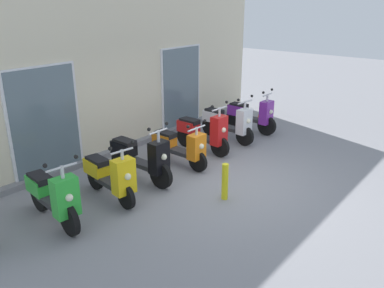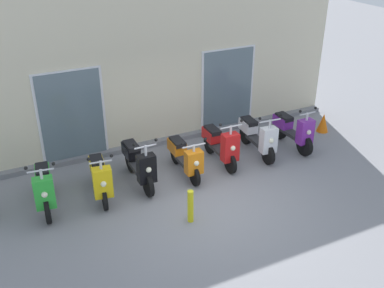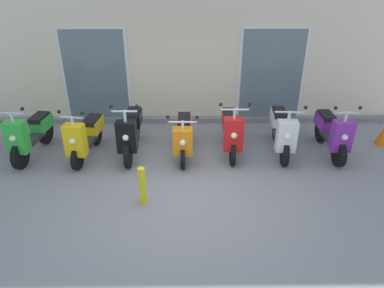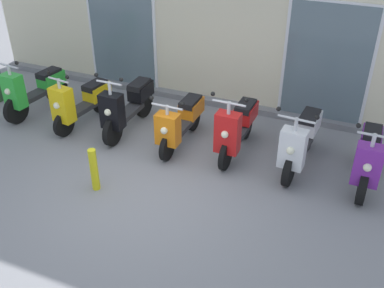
{
  "view_description": "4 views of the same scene",
  "coord_description": "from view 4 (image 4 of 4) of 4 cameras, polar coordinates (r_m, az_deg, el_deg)",
  "views": [
    {
      "loc": [
        -6.13,
        -4.05,
        3.51
      ],
      "look_at": [
        -0.47,
        0.58,
        0.81
      ],
      "focal_mm": 37.05,
      "sensor_mm": 36.0,
      "label": 1
    },
    {
      "loc": [
        -3.8,
        -6.9,
        5.46
      ],
      "look_at": [
        0.07,
        1.09,
        0.88
      ],
      "focal_mm": 42.35,
      "sensor_mm": 36.0,
      "label": 2
    },
    {
      "loc": [
        0.11,
        -5.27,
        3.74
      ],
      "look_at": [
        0.17,
        0.67,
        0.59
      ],
      "focal_mm": 33.57,
      "sensor_mm": 36.0,
      "label": 3
    },
    {
      "loc": [
        2.82,
        -4.89,
        4.24
      ],
      "look_at": [
        0.53,
        0.58,
        0.55
      ],
      "focal_mm": 42.35,
      "sensor_mm": 36.0,
      "label": 4
    }
  ],
  "objects": [
    {
      "name": "scooter_white",
      "position": [
        7.39,
        13.52,
        0.45
      ],
      "size": [
        0.63,
        1.65,
        1.26
      ],
      "color": "black",
      "rests_on": "ground_plane"
    },
    {
      "name": "scooter_yellow",
      "position": [
        8.67,
        -13.84,
        5.25
      ],
      "size": [
        0.56,
        1.51,
        1.22
      ],
      "color": "black",
      "rests_on": "ground_plane"
    },
    {
      "name": "storefront_facade",
      "position": [
        8.88,
        3.63,
        17.39
      ],
      "size": [
        10.5,
        0.5,
        4.19
      ],
      "color": "beige",
      "rests_on": "ground_plane"
    },
    {
      "name": "scooter_purple",
      "position": [
        7.29,
        21.27,
        -1.57
      ],
      "size": [
        0.53,
        1.57,
        1.25
      ],
      "color": "black",
      "rests_on": "ground_plane"
    },
    {
      "name": "scooter_green",
      "position": [
        9.39,
        -19.28,
        6.53
      ],
      "size": [
        0.57,
        1.61,
        1.28
      ],
      "color": "black",
      "rests_on": "ground_plane"
    },
    {
      "name": "scooter_black",
      "position": [
        8.3,
        -8.12,
        4.81
      ],
      "size": [
        0.55,
        1.69,
        1.3
      ],
      "color": "black",
      "rests_on": "ground_plane"
    },
    {
      "name": "ground_plane",
      "position": [
        7.06,
        -5.85,
        -5.23
      ],
      "size": [
        40.0,
        40.0,
        0.0
      ],
      "primitive_type": "plane",
      "color": "gray"
    },
    {
      "name": "scooter_orange",
      "position": [
        7.81,
        -1.44,
        2.93
      ],
      "size": [
        0.61,
        1.55,
        1.1
      ],
      "color": "black",
      "rests_on": "ground_plane"
    },
    {
      "name": "scooter_red",
      "position": [
        7.55,
        5.65,
        2.16
      ],
      "size": [
        0.6,
        1.57,
        1.3
      ],
      "color": "black",
      "rests_on": "ground_plane"
    },
    {
      "name": "curb_bollard",
      "position": [
        6.92,
        -12.24,
        -3.18
      ],
      "size": [
        0.12,
        0.12,
        0.7
      ],
      "primitive_type": "cylinder",
      "color": "yellow",
      "rests_on": "ground_plane"
    }
  ]
}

